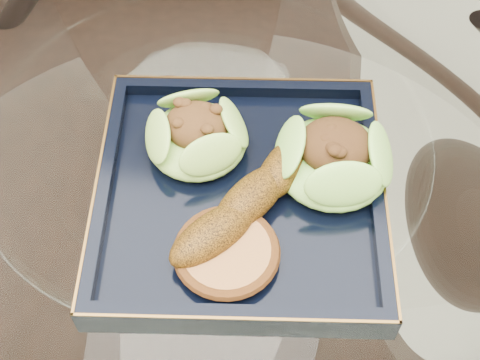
# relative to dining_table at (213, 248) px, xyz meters

# --- Properties ---
(dining_table) EXTENTS (1.13, 1.13, 0.77)m
(dining_table) POSITION_rel_dining_table_xyz_m (0.00, 0.00, 0.00)
(dining_table) COLOR white
(dining_table) RESTS_ON ground
(dining_chair) EXTENTS (0.48, 0.48, 0.98)m
(dining_chair) POSITION_rel_dining_table_xyz_m (-0.16, 0.33, -0.05)
(dining_chair) COLOR black
(dining_chair) RESTS_ON ground
(navy_plate) EXTENTS (0.31, 0.31, 0.02)m
(navy_plate) POSITION_rel_dining_table_xyz_m (0.04, -0.04, 0.17)
(navy_plate) COLOR black
(navy_plate) RESTS_ON dining_table
(lettuce_wrap_left) EXTENTS (0.10, 0.10, 0.04)m
(lettuce_wrap_left) POSITION_rel_dining_table_xyz_m (-0.01, 0.01, 0.20)
(lettuce_wrap_left) COLOR #669E2E
(lettuce_wrap_left) RESTS_ON navy_plate
(lettuce_wrap_right) EXTENTS (0.14, 0.14, 0.04)m
(lettuce_wrap_right) POSITION_rel_dining_table_xyz_m (0.12, 0.00, 0.20)
(lettuce_wrap_right) COLOR #6BAD32
(lettuce_wrap_right) RESTS_ON navy_plate
(roasted_plantain) EXTENTS (0.13, 0.18, 0.03)m
(roasted_plantain) POSITION_rel_dining_table_xyz_m (0.05, -0.05, 0.20)
(roasted_plantain) COLOR #6B400B
(roasted_plantain) RESTS_ON navy_plate
(crumb_patty) EXTENTS (0.09, 0.09, 0.02)m
(crumb_patty) POSITION_rel_dining_table_xyz_m (0.04, -0.11, 0.19)
(crumb_patty) COLOR #B87A3D
(crumb_patty) RESTS_ON navy_plate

